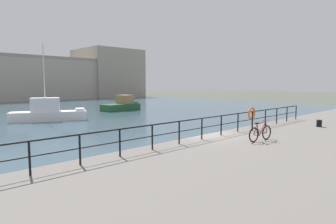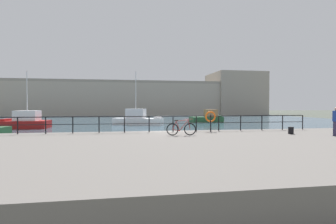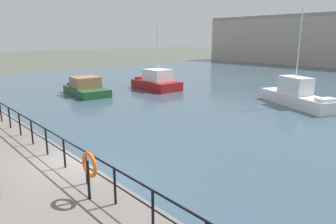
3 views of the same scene
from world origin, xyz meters
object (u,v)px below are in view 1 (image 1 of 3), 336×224
(harbor_building, at_px, (13,78))
(parked_bicycle, at_px, (260,133))
(life_ring_stand, at_px, (252,114))
(mooring_bollard, at_px, (319,123))
(moored_small_launch, at_px, (122,105))
(moored_green_narrowboat, at_px, (48,113))

(harbor_building, bearing_deg, parked_bicycle, -96.21)
(parked_bicycle, relative_size, life_ring_stand, 1.26)
(harbor_building, relative_size, parked_bicycle, 44.76)
(harbor_building, bearing_deg, mooring_bollard, -90.04)
(life_ring_stand, bearing_deg, harbor_building, 85.84)
(moored_small_launch, relative_size, parked_bicycle, 3.05)
(harbor_building, xyz_separation_m, parked_bicycle, (-6.96, -63.99, -3.62))
(moored_small_launch, relative_size, mooring_bollard, 12.24)
(parked_bicycle, bearing_deg, moored_green_narrowboat, 99.66)
(moored_green_narrowboat, relative_size, mooring_bollard, 17.39)
(mooring_bollard, bearing_deg, life_ring_stand, 153.35)
(harbor_building, relative_size, mooring_bollard, 179.76)
(moored_small_launch, height_order, parked_bicycle, moored_small_launch)
(life_ring_stand, bearing_deg, moored_small_launch, 72.31)
(harbor_building, height_order, parked_bicycle, harbor_building)
(mooring_bollard, bearing_deg, harbor_building, 89.96)
(moored_green_narrowboat, bearing_deg, mooring_bollard, -45.07)
(moored_green_narrowboat, distance_m, moored_small_launch, 12.48)
(moored_small_launch, xyz_separation_m, parked_bicycle, (-10.28, -26.44, 0.64))
(parked_bicycle, bearing_deg, harbor_building, 89.61)
(moored_small_launch, distance_m, mooring_bollard, 27.01)
(moored_small_launch, xyz_separation_m, mooring_bollard, (-3.36, -26.80, 0.47))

